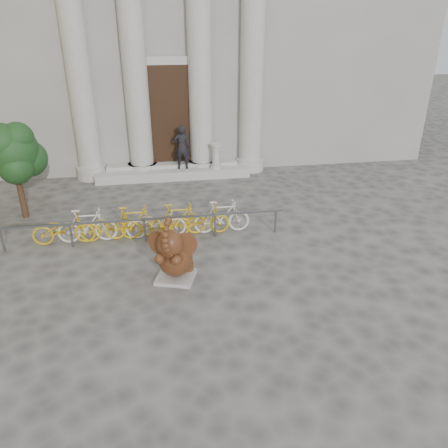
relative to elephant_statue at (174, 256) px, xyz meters
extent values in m
plane|color=#474442|center=(0.39, -1.75, -0.65)|extent=(80.00, 80.00, 0.00)
cube|color=gray|center=(0.39, 13.25, 5.35)|extent=(22.00, 10.00, 12.00)
cube|color=black|center=(0.39, 8.17, 1.65)|extent=(2.40, 0.16, 4.00)
cylinder|color=#A8A59E|center=(-2.81, 8.05, 3.35)|extent=(0.90, 0.90, 8.00)
cylinder|color=#A8A59E|center=(-0.81, 8.05, 3.35)|extent=(0.90, 0.90, 8.00)
cylinder|color=#A8A59E|center=(1.59, 8.05, 3.35)|extent=(0.90, 0.90, 8.00)
cylinder|color=#A8A59E|center=(3.59, 8.05, 3.35)|extent=(0.90, 0.90, 8.00)
cube|color=#A8A59E|center=(0.39, 7.65, -0.47)|extent=(6.00, 1.20, 0.36)
cube|color=#A8A59E|center=(0.01, 0.03, -0.60)|extent=(1.09, 1.04, 0.09)
ellipsoid|color=black|center=(0.07, 0.21, -0.29)|extent=(0.93, 0.91, 0.57)
ellipsoid|color=black|center=(0.01, 0.04, -0.04)|extent=(1.14, 1.28, 0.92)
cylinder|color=black|center=(-0.12, 0.40, -0.44)|extent=(0.34, 0.34, 0.23)
cylinder|color=black|center=(0.33, 0.25, -0.44)|extent=(0.34, 0.34, 0.23)
cylinder|color=black|center=(-0.28, -0.23, 0.14)|extent=(0.37, 0.57, 0.35)
cylinder|color=black|center=(0.09, -0.35, 0.14)|extent=(0.37, 0.57, 0.35)
ellipsoid|color=black|center=(-0.08, -0.26, 0.46)|extent=(0.75, 0.73, 0.71)
cylinder|color=black|center=(-0.34, -0.06, 0.42)|extent=(0.51, 0.39, 0.60)
cylinder|color=black|center=(0.24, -0.25, 0.42)|extent=(0.60, 0.05, 0.60)
cone|color=beige|center=(-0.24, -0.40, 0.31)|extent=(0.07, 0.21, 0.10)
cone|color=beige|center=(-0.04, -0.46, 0.31)|extent=(0.16, 0.20, 0.10)
cube|color=slate|center=(-0.72, 2.13, 0.05)|extent=(8.00, 0.06, 0.06)
cylinder|color=slate|center=(-4.52, 2.13, -0.30)|extent=(0.06, 0.06, 0.70)
cylinder|color=slate|center=(-2.72, 2.13, -0.30)|extent=(0.06, 0.06, 0.70)
cylinder|color=slate|center=(-0.72, 2.13, -0.30)|extent=(0.06, 0.06, 0.70)
cylinder|color=slate|center=(1.28, 2.13, -0.30)|extent=(0.06, 0.06, 0.70)
cylinder|color=slate|center=(3.08, 2.13, -0.30)|extent=(0.06, 0.06, 0.70)
imported|color=gold|center=(-2.95, 2.38, -0.15)|extent=(1.70, 0.50, 1.00)
imported|color=beige|center=(-2.31, 2.38, -0.15)|extent=(1.66, 0.47, 1.00)
imported|color=gold|center=(-1.67, 2.38, -0.15)|extent=(1.70, 0.50, 1.00)
imported|color=gold|center=(-1.04, 2.38, -0.15)|extent=(1.66, 0.47, 1.00)
imported|color=beige|center=(-0.40, 2.38, -0.15)|extent=(1.70, 0.50, 1.00)
imported|color=gold|center=(0.24, 2.38, -0.15)|extent=(1.66, 0.47, 1.00)
imported|color=gold|center=(0.88, 2.38, -0.15)|extent=(1.70, 0.50, 1.00)
imported|color=beige|center=(1.52, 2.38, -0.15)|extent=(1.66, 0.47, 1.00)
cylinder|color=#332114|center=(-4.51, 4.47, 0.28)|extent=(0.19, 0.19, 1.86)
sphere|color=black|center=(-4.51, 4.47, 1.52)|extent=(1.55, 1.55, 1.55)
sphere|color=black|center=(-4.15, 4.68, 1.21)|extent=(1.14, 1.14, 1.14)
sphere|color=black|center=(-4.82, 4.73, 1.32)|extent=(1.03, 1.03, 1.03)
sphere|color=black|center=(-4.40, 4.16, 1.11)|extent=(1.03, 1.03, 1.03)
sphere|color=black|center=(-4.66, 4.26, 1.83)|extent=(1.14, 1.14, 1.14)
sphere|color=black|center=(-4.25, 4.37, 1.94)|extent=(0.93, 0.93, 0.93)
imported|color=black|center=(0.77, 7.54, 0.57)|extent=(0.64, 0.43, 1.72)
cylinder|color=#A8A59E|center=(2.06, 7.35, -0.22)|extent=(0.41, 0.41, 0.12)
cylinder|color=#A8A59E|center=(2.06, 7.35, 0.17)|extent=(0.28, 0.28, 0.91)
cylinder|color=#A8A59E|center=(2.06, 7.35, 0.66)|extent=(0.41, 0.41, 0.10)
camera|label=1|loc=(-0.29, -9.12, 5.13)|focal=35.00mm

